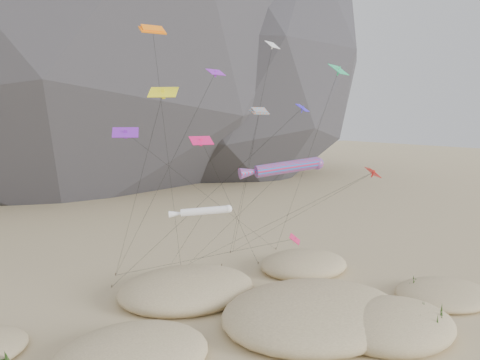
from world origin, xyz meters
name	(u,v)px	position (x,y,z in m)	size (l,w,h in m)	color
ground	(299,347)	(0.00, 0.00, 0.00)	(500.00, 500.00, 0.00)	#CCB789
dunes	(256,328)	(-1.89, 3.50, 0.73)	(53.25, 36.72, 3.68)	#CCB789
dune_grass	(272,323)	(-0.29, 3.35, 0.83)	(42.63, 28.95, 1.47)	black
kite_stakes	(197,266)	(2.16, 22.87, 0.15)	(24.28, 6.22, 0.30)	#3F2D1E
rainbow_tube_kite	(284,168)	(5.72, 9.73, 13.54)	(9.14, 16.91, 14.56)	red
white_tube_kite	(202,211)	(-3.40, 10.43, 9.85)	(6.10, 16.67, 10.45)	white
orange_parafoil	(153,33)	(-5.35, 16.69, 26.81)	(7.01, 7.39, 27.63)	orange
multi_parafoil	(259,114)	(5.49, 14.04, 19.02)	(5.08, 12.79, 19.71)	orange
delta_kites	(272,128)	(4.84, 10.67, 17.53)	(30.83, 21.05, 27.21)	#DF154F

